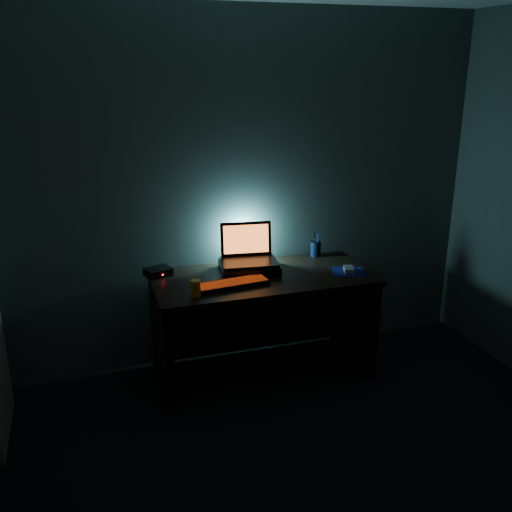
{
  "coord_description": "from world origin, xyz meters",
  "views": [
    {
      "loc": [
        -1.14,
        -1.83,
        2.12
      ],
      "look_at": [
        -0.07,
        1.57,
        0.91
      ],
      "focal_mm": 40.0,
      "sensor_mm": 36.0,
      "label": 1
    }
  ],
  "objects": [
    {
      "name": "riser",
      "position": [
        -0.07,
        1.73,
        0.78
      ],
      "size": [
        0.43,
        0.35,
        0.06
      ],
      "primitive_type": "cube",
      "rotation": [
        0.0,
        0.0,
        -0.13
      ],
      "color": "black",
      "rests_on": "desk"
    },
    {
      "name": "pen_cup",
      "position": [
        0.51,
        1.9,
        0.81
      ],
      "size": [
        0.1,
        0.1,
        0.11
      ],
      "primitive_type": "cylinder",
      "rotation": [
        0.0,
        0.0,
        -0.4
      ],
      "color": "black",
      "rests_on": "desk"
    },
    {
      "name": "desk",
      "position": [
        0.0,
        1.67,
        0.49
      ],
      "size": [
        1.5,
        0.7,
        0.75
      ],
      "color": "black",
      "rests_on": "ground"
    },
    {
      "name": "laptop",
      "position": [
        -0.06,
        1.78,
        0.87
      ],
      "size": [
        0.41,
        0.33,
        0.26
      ],
      "rotation": [
        0.0,
        0.0,
        -0.13
      ],
      "color": "black",
      "rests_on": "riser"
    },
    {
      "name": "mouse",
      "position": [
        0.59,
        1.51,
        0.77
      ],
      "size": [
        0.09,
        0.12,
        0.03
      ],
      "primitive_type": "cube",
      "rotation": [
        0.0,
        0.0,
        -0.33
      ],
      "color": "gray",
      "rests_on": "mousepad"
    },
    {
      "name": "room",
      "position": [
        0.0,
        0.0,
        1.25
      ],
      "size": [
        3.5,
        4.0,
        2.5
      ],
      "color": "black",
      "rests_on": "ground"
    },
    {
      "name": "keyboard",
      "position": [
        -0.25,
        1.5,
        0.76
      ],
      "size": [
        0.5,
        0.21,
        0.03
      ],
      "rotation": [
        0.0,
        0.0,
        0.12
      ],
      "color": "black",
      "rests_on": "desk"
    },
    {
      "name": "juice_glass",
      "position": [
        -0.51,
        1.4,
        0.8
      ],
      "size": [
        0.07,
        0.07,
        0.11
      ],
      "primitive_type": "cylinder",
      "rotation": [
        0.0,
        0.0,
        -0.08
      ],
      "color": "#FF9B0D",
      "rests_on": "desk"
    },
    {
      "name": "router",
      "position": [
        -0.68,
        1.83,
        0.78
      ],
      "size": [
        0.2,
        0.18,
        0.06
      ],
      "rotation": [
        0.0,
        0.0,
        0.32
      ],
      "color": "black",
      "rests_on": "desk"
    },
    {
      "name": "mousepad",
      "position": [
        0.59,
        1.51,
        0.75
      ],
      "size": [
        0.27,
        0.26,
        0.0
      ],
      "primitive_type": "cube",
      "rotation": [
        0.0,
        0.0,
        -0.33
      ],
      "color": "#0B1251",
      "rests_on": "desk"
    }
  ]
}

